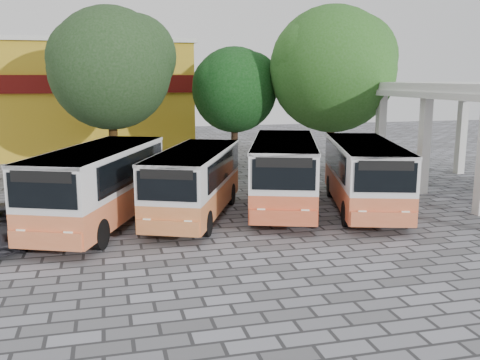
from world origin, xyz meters
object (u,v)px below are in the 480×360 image
object	(u,v)px
bus_far_left	(99,182)
bus_centre_left	(195,179)
bus_far_right	(364,172)
bus_centre_right	(284,169)
parked_car	(6,225)

from	to	relation	value
bus_far_left	bus_centre_left	size ratio (longest dim) A/B	1.09
bus_centre_left	bus_far_right	distance (m)	7.27
bus_centre_right	parked_car	bearing A→B (deg)	-149.84
bus_far_right	bus_centre_right	bearing A→B (deg)	178.61
bus_centre_right	parked_car	size ratio (longest dim) A/B	1.99
parked_car	bus_far_left	bearing A→B (deg)	31.08
bus_far_left	parked_car	distance (m)	3.62
parked_car	bus_centre_right	bearing A→B (deg)	20.37
bus_centre_left	bus_centre_right	distance (m)	4.02
bus_centre_left	parked_car	world-z (taller)	bus_centre_left
bus_centre_right	bus_far_right	size ratio (longest dim) A/B	1.04
bus_centre_left	bus_far_right	bearing A→B (deg)	18.86
bus_centre_right	bus_centre_left	bearing A→B (deg)	-153.50
bus_centre_right	bus_far_right	world-z (taller)	bus_centre_right
bus_far_right	bus_far_left	bearing A→B (deg)	-164.04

